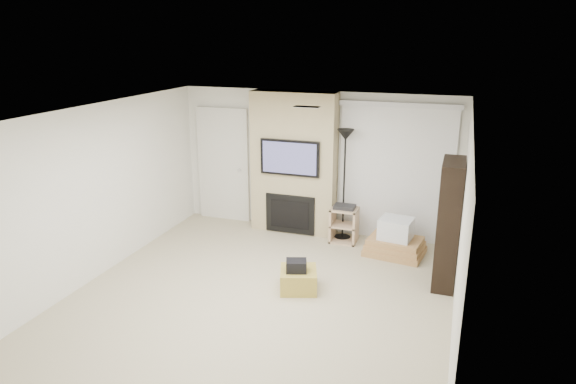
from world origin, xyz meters
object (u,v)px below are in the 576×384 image
(ottoman, at_px, (298,280))
(av_stand, at_px, (344,223))
(floor_lamp, at_px, (345,154))
(bookshelf, at_px, (449,224))
(box_stack, at_px, (395,241))

(ottoman, bearing_deg, av_stand, 83.76)
(floor_lamp, bearing_deg, bookshelf, -33.49)
(bookshelf, bearing_deg, box_stack, 135.87)
(box_stack, distance_m, bookshelf, 1.30)
(av_stand, bearing_deg, floor_lamp, 111.47)
(floor_lamp, height_order, bookshelf, floor_lamp)
(floor_lamp, relative_size, av_stand, 2.92)
(floor_lamp, relative_size, bookshelf, 1.07)
(ottoman, xyz_separation_m, floor_lamp, (0.16, 2.04, 1.37))
(ottoman, relative_size, av_stand, 0.76)
(floor_lamp, distance_m, bookshelf, 2.19)
(av_stand, distance_m, box_stack, 0.95)
(ottoman, xyz_separation_m, bookshelf, (1.91, 0.88, 0.75))
(ottoman, relative_size, bookshelf, 0.28)
(box_stack, bearing_deg, floor_lamp, 157.97)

